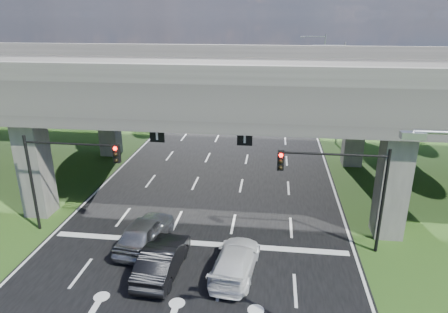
% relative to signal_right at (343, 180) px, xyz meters
% --- Properties ---
extents(ground, '(160.00, 160.00, 0.00)m').
position_rel_signal_right_xyz_m(ground, '(-7.82, -3.94, -4.19)').
color(ground, '#284D19').
rests_on(ground, ground).
extents(road, '(18.00, 120.00, 0.03)m').
position_rel_signal_right_xyz_m(road, '(-7.82, 6.06, -4.17)').
color(road, black).
rests_on(road, ground).
extents(overpass, '(80.00, 15.00, 10.00)m').
position_rel_signal_right_xyz_m(overpass, '(-7.82, 8.06, 3.73)').
color(overpass, '#33312F').
rests_on(overpass, ground).
extents(warehouse, '(20.00, 10.00, 4.00)m').
position_rel_signal_right_xyz_m(warehouse, '(-33.82, 31.06, -2.19)').
color(warehouse, '#9E9E99').
rests_on(warehouse, ground).
extents(signal_right, '(5.76, 0.54, 6.00)m').
position_rel_signal_right_xyz_m(signal_right, '(0.00, 0.00, 0.00)').
color(signal_right, black).
rests_on(signal_right, ground).
extents(signal_left, '(5.76, 0.54, 6.00)m').
position_rel_signal_right_xyz_m(signal_left, '(-15.65, 0.00, 0.00)').
color(signal_left, black).
rests_on(signal_left, ground).
extents(streetlight_far, '(3.38, 0.25, 10.00)m').
position_rel_signal_right_xyz_m(streetlight_far, '(2.27, 20.06, 1.66)').
color(streetlight_far, gray).
rests_on(streetlight_far, ground).
extents(streetlight_beyond, '(3.38, 0.25, 10.00)m').
position_rel_signal_right_xyz_m(streetlight_beyond, '(2.27, 36.06, 1.66)').
color(streetlight_beyond, gray).
rests_on(streetlight_beyond, ground).
extents(tree_left_near, '(4.50, 4.50, 7.80)m').
position_rel_signal_right_xyz_m(tree_left_near, '(-21.78, 22.06, 0.63)').
color(tree_left_near, black).
rests_on(tree_left_near, ground).
extents(tree_left_mid, '(3.91, 3.90, 6.76)m').
position_rel_signal_right_xyz_m(tree_left_mid, '(-24.78, 30.06, -0.01)').
color(tree_left_mid, black).
rests_on(tree_left_mid, ground).
extents(tree_left_far, '(4.80, 4.80, 8.32)m').
position_rel_signal_right_xyz_m(tree_left_far, '(-20.78, 38.06, 0.95)').
color(tree_left_far, black).
rests_on(tree_left_far, ground).
extents(tree_right_near, '(4.20, 4.20, 7.28)m').
position_rel_signal_right_xyz_m(tree_right_near, '(5.22, 24.06, 0.31)').
color(tree_right_near, black).
rests_on(tree_right_near, ground).
extents(tree_right_mid, '(3.91, 3.90, 6.76)m').
position_rel_signal_right_xyz_m(tree_right_mid, '(8.22, 32.06, -0.01)').
color(tree_right_mid, black).
rests_on(tree_right_mid, ground).
extents(tree_right_far, '(4.50, 4.50, 7.80)m').
position_rel_signal_right_xyz_m(tree_right_far, '(4.22, 40.06, 0.63)').
color(tree_right_far, black).
rests_on(tree_right_far, ground).
extents(car_silver, '(2.58, 5.17, 1.69)m').
position_rel_signal_right_xyz_m(car_silver, '(-10.73, -0.94, -3.31)').
color(car_silver, '#96979D').
rests_on(car_silver, road).
extents(car_dark, '(1.92, 4.93, 1.60)m').
position_rel_signal_right_xyz_m(car_dark, '(-9.06, -3.37, -3.36)').
color(car_dark, black).
rests_on(car_dark, road).
extents(car_white, '(2.52, 5.10, 1.42)m').
position_rel_signal_right_xyz_m(car_white, '(-5.40, -2.95, -3.44)').
color(car_white, silver).
rests_on(car_white, road).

